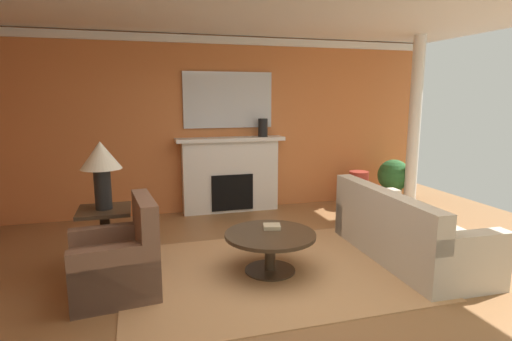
{
  "coord_description": "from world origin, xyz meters",
  "views": [
    {
      "loc": [
        -1.4,
        -3.92,
        1.92
      ],
      "look_at": [
        0.02,
        1.01,
        1.0
      ],
      "focal_mm": 28.92,
      "sensor_mm": 36.0,
      "label": 1
    }
  ],
  "objects_px": {
    "vase_mantel_right": "(263,128)",
    "potted_plant": "(393,179)",
    "armchair_near_window": "(118,263)",
    "coffee_table": "(270,243)",
    "mantel_mirror": "(228,100)",
    "table_lamp": "(101,162)",
    "fireplace": "(231,177)",
    "sofa": "(405,234)",
    "side_table": "(106,235)",
    "vase_tall_corner": "(358,189)"
  },
  "relations": [
    {
      "from": "sofa",
      "to": "vase_mantel_right",
      "type": "distance_m",
      "value": 2.97
    },
    {
      "from": "coffee_table",
      "to": "vase_mantel_right",
      "type": "xyz_separation_m",
      "value": [
        0.68,
        2.5,
        1.07
      ]
    },
    {
      "from": "armchair_near_window",
      "to": "side_table",
      "type": "bearing_deg",
      "value": 102.9
    },
    {
      "from": "table_lamp",
      "to": "fireplace",
      "type": "bearing_deg",
      "value": 46.34
    },
    {
      "from": "vase_mantel_right",
      "to": "potted_plant",
      "type": "xyz_separation_m",
      "value": [
        2.3,
        -0.41,
        -0.92
      ]
    },
    {
      "from": "fireplace",
      "to": "vase_mantel_right",
      "type": "relative_size",
      "value": 5.98
    },
    {
      "from": "mantel_mirror",
      "to": "coffee_table",
      "type": "relative_size",
      "value": 1.49
    },
    {
      "from": "sofa",
      "to": "armchair_near_window",
      "type": "xyz_separation_m",
      "value": [
        -3.26,
        0.01,
        0.01
      ]
    },
    {
      "from": "vase_mantel_right",
      "to": "potted_plant",
      "type": "height_order",
      "value": "vase_mantel_right"
    },
    {
      "from": "armchair_near_window",
      "to": "coffee_table",
      "type": "bearing_deg",
      "value": 2.0
    },
    {
      "from": "table_lamp",
      "to": "vase_tall_corner",
      "type": "relative_size",
      "value": 1.2
    },
    {
      "from": "coffee_table",
      "to": "table_lamp",
      "type": "relative_size",
      "value": 1.33
    },
    {
      "from": "mantel_mirror",
      "to": "armchair_near_window",
      "type": "height_order",
      "value": "mantel_mirror"
    },
    {
      "from": "sofa",
      "to": "coffee_table",
      "type": "height_order",
      "value": "sofa"
    },
    {
      "from": "vase_mantel_right",
      "to": "armchair_near_window",
      "type": "bearing_deg",
      "value": -131.59
    },
    {
      "from": "armchair_near_window",
      "to": "vase_mantel_right",
      "type": "distance_m",
      "value": 3.59
    },
    {
      "from": "sofa",
      "to": "vase_mantel_right",
      "type": "xyz_separation_m",
      "value": [
        -1.0,
        2.56,
        1.11
      ]
    },
    {
      "from": "table_lamp",
      "to": "vase_tall_corner",
      "type": "xyz_separation_m",
      "value": [
        4.11,
        1.65,
        -0.91
      ]
    },
    {
      "from": "vase_tall_corner",
      "to": "vase_mantel_right",
      "type": "bearing_deg",
      "value": 171.63
    },
    {
      "from": "mantel_mirror",
      "to": "side_table",
      "type": "relative_size",
      "value": 2.13
    },
    {
      "from": "potted_plant",
      "to": "fireplace",
      "type": "bearing_deg",
      "value": 170.93
    },
    {
      "from": "armchair_near_window",
      "to": "coffee_table",
      "type": "distance_m",
      "value": 1.59
    },
    {
      "from": "potted_plant",
      "to": "coffee_table",
      "type": "bearing_deg",
      "value": -144.89
    },
    {
      "from": "coffee_table",
      "to": "fireplace",
      "type": "bearing_deg",
      "value": 87.14
    },
    {
      "from": "sofa",
      "to": "side_table",
      "type": "xyz_separation_m",
      "value": [
        -3.41,
        0.66,
        0.1
      ]
    },
    {
      "from": "sofa",
      "to": "vase_tall_corner",
      "type": "relative_size",
      "value": 3.41
    },
    {
      "from": "armchair_near_window",
      "to": "table_lamp",
      "type": "distance_m",
      "value": 1.13
    },
    {
      "from": "potted_plant",
      "to": "side_table",
      "type": "bearing_deg",
      "value": -162.36
    },
    {
      "from": "coffee_table",
      "to": "table_lamp",
      "type": "height_order",
      "value": "table_lamp"
    },
    {
      "from": "mantel_mirror",
      "to": "sofa",
      "type": "distance_m",
      "value": 3.51
    },
    {
      "from": "mantel_mirror",
      "to": "coffee_table",
      "type": "xyz_separation_m",
      "value": [
        -0.13,
        -2.67,
        -1.53
      ]
    },
    {
      "from": "vase_mantel_right",
      "to": "mantel_mirror",
      "type": "bearing_deg",
      "value": 162.82
    },
    {
      "from": "sofa",
      "to": "potted_plant",
      "type": "relative_size",
      "value": 2.55
    },
    {
      "from": "sofa",
      "to": "table_lamp",
      "type": "distance_m",
      "value": 3.6
    },
    {
      "from": "vase_mantel_right",
      "to": "potted_plant",
      "type": "bearing_deg",
      "value": -10.0
    },
    {
      "from": "armchair_near_window",
      "to": "vase_mantel_right",
      "type": "relative_size",
      "value": 3.15
    },
    {
      "from": "mantel_mirror",
      "to": "vase_tall_corner",
      "type": "bearing_deg",
      "value": -10.58
    },
    {
      "from": "table_lamp",
      "to": "vase_tall_corner",
      "type": "distance_m",
      "value": 4.53
    },
    {
      "from": "side_table",
      "to": "vase_tall_corner",
      "type": "relative_size",
      "value": 1.12
    },
    {
      "from": "fireplace",
      "to": "vase_mantel_right",
      "type": "distance_m",
      "value": 0.99
    },
    {
      "from": "fireplace",
      "to": "potted_plant",
      "type": "height_order",
      "value": "fireplace"
    },
    {
      "from": "coffee_table",
      "to": "side_table",
      "type": "height_order",
      "value": "side_table"
    },
    {
      "from": "fireplace",
      "to": "potted_plant",
      "type": "relative_size",
      "value": 2.16
    },
    {
      "from": "fireplace",
      "to": "side_table",
      "type": "height_order",
      "value": "fireplace"
    },
    {
      "from": "sofa",
      "to": "coffee_table",
      "type": "bearing_deg",
      "value": 177.75
    },
    {
      "from": "armchair_near_window",
      "to": "vase_tall_corner",
      "type": "height_order",
      "value": "armchair_near_window"
    },
    {
      "from": "armchair_near_window",
      "to": "potted_plant",
      "type": "relative_size",
      "value": 1.14
    },
    {
      "from": "table_lamp",
      "to": "mantel_mirror",
      "type": "bearing_deg",
      "value": 48.04
    },
    {
      "from": "vase_mantel_right",
      "to": "coffee_table",
      "type": "bearing_deg",
      "value": -105.17
    },
    {
      "from": "mantel_mirror",
      "to": "sofa",
      "type": "xyz_separation_m",
      "value": [
        1.55,
        -2.73,
        -1.57
      ]
    }
  ]
}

